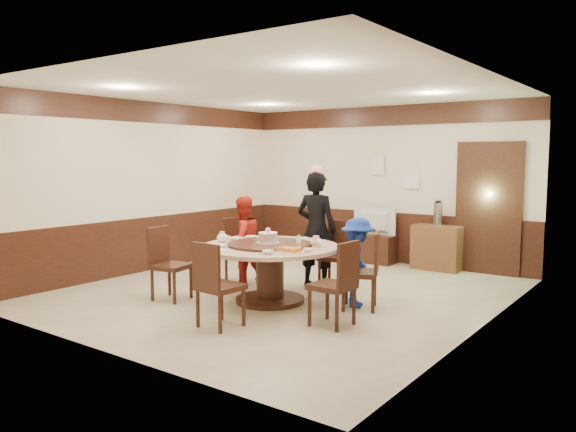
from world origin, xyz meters
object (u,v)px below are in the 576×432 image
Objects in this scene: person_red at (242,241)px; television at (372,222)px; person_standing at (316,229)px; side_cabinet at (437,248)px; tv_stand at (372,248)px; banquet_table at (270,262)px; thermos at (438,214)px; person_blue at (358,262)px; shrimp_platter at (290,251)px; birthday_cake at (268,237)px.

person_red is 2.83m from television.
person_standing reaches higher than side_cabinet.
tv_stand is 1.06× the size of side_cabinet.
banquet_table is 3.50m from thermos.
person_blue reaches higher than side_cabinet.
tv_stand is (-1.27, 2.83, -0.32)m from person_blue.
person_red reaches higher than person_blue.
person_red is 1.65× the size of side_cabinet.
television reaches higher than side_cabinet.
person_red is 2.86m from tv_stand.
shrimp_platter is at bearing -96.58° from side_cabinet.
person_standing reaches higher than person_blue.
tv_stand is (0.73, 2.73, -0.41)m from person_red.
banquet_table is 1.58× the size of person_blue.
person_standing is at bearing 95.42° from television.
person_blue is 3.80× the size of shrimp_platter.
television is at bearing -178.57° from thermos.
person_standing is 1.52m from shrimp_platter.
shrimp_platter is 3.70m from side_cabinet.
birthday_cake reaches higher than banquet_table.
person_blue is 2.88m from thermos.
thermos is (0.42, 3.65, 0.16)m from shrimp_platter.
television reaches higher than banquet_table.
birthday_cake is 0.38× the size of side_cabinet.
shrimp_platter reaches higher than tv_stand.
banquet_table reaches higher than tv_stand.
person_red is 2.01m from person_blue.
birthday_cake is (-1.07, -0.47, 0.28)m from person_blue.
shrimp_platter is at bearing 75.42° from person_red.
thermos is (1.93, 2.76, 0.28)m from person_red.
birthday_cake is at bearing -86.46° from tv_stand.
birthday_cake is at bearing 81.95° from person_standing.
television is at bearing -178.58° from side_cabinet.
person_standing is 1.99× the size of tv_stand.
person_red is 4.38× the size of birthday_cake.
birthday_cake is 3.48m from thermos.
person_red reaches higher than television.
side_cabinet is (1.21, 0.03, 0.12)m from tv_stand.
person_blue reaches higher than thermos.
thermos is (1.00, 3.33, 0.09)m from birthday_cake.
television is at bearing -89.93° from person_standing.
banquet_table is at bearing 75.14° from person_red.
person_standing is at bearing 88.10° from birthday_cake.
birthday_cake is at bearing 95.38° from person_blue.
television is at bearing 93.54° from birthday_cake.
person_standing reaches higher than birthday_cake.
thermos is (1.20, 0.03, 0.69)m from tv_stand.
person_blue is 0.95m from shrimp_platter.
television is 1.26m from side_cabinet.
tv_stand is at bearing 102.24° from shrimp_platter.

